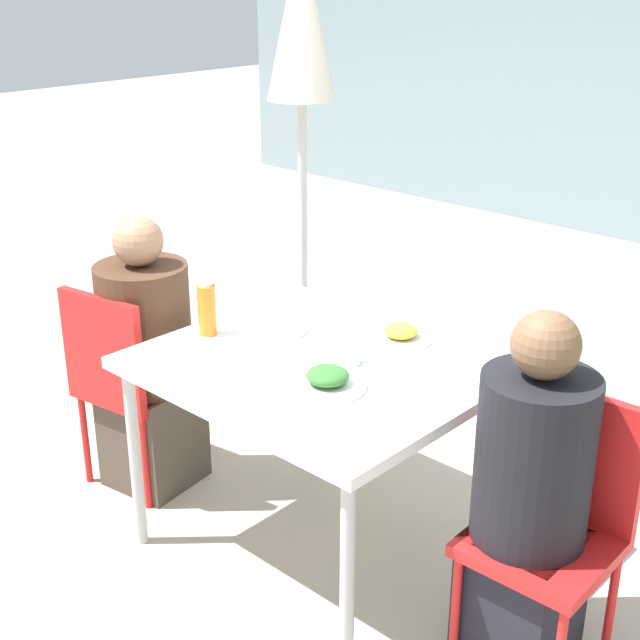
{
  "coord_description": "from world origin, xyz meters",
  "views": [
    {
      "loc": [
        1.88,
        -2.01,
        2.03
      ],
      "look_at": [
        0.0,
        0.0,
        0.91
      ],
      "focal_mm": 50.0,
      "sensor_mm": 36.0,
      "label": 1
    }
  ],
  "objects_px": {
    "person_left": "(148,364)",
    "salad_bowl": "(287,325)",
    "chair_left": "(125,374)",
    "bottle": "(207,309)",
    "person_right": "(529,506)",
    "chair_right": "(556,512)",
    "drinking_cup": "(351,350)",
    "closed_umbrella": "(302,51)"
  },
  "relations": [
    {
      "from": "person_left",
      "to": "salad_bowl",
      "type": "bearing_deg",
      "value": 13.38
    },
    {
      "from": "chair_left",
      "to": "bottle",
      "type": "bearing_deg",
      "value": 6.33
    },
    {
      "from": "chair_left",
      "to": "person_right",
      "type": "height_order",
      "value": "person_right"
    },
    {
      "from": "person_left",
      "to": "chair_right",
      "type": "bearing_deg",
      "value": -1.15
    },
    {
      "from": "chair_right",
      "to": "drinking_cup",
      "type": "xyz_separation_m",
      "value": [
        -0.78,
        -0.05,
        0.31
      ]
    },
    {
      "from": "chair_left",
      "to": "person_left",
      "type": "xyz_separation_m",
      "value": [
        0.04,
        0.09,
        0.03
      ]
    },
    {
      "from": "chair_left",
      "to": "person_left",
      "type": "relative_size",
      "value": 0.76
    },
    {
      "from": "person_right",
      "to": "bottle",
      "type": "relative_size",
      "value": 5.62
    },
    {
      "from": "salad_bowl",
      "to": "chair_left",
      "type": "bearing_deg",
      "value": -152.14
    },
    {
      "from": "person_left",
      "to": "chair_right",
      "type": "relative_size",
      "value": 1.32
    },
    {
      "from": "bottle",
      "to": "salad_bowl",
      "type": "bearing_deg",
      "value": 46.26
    },
    {
      "from": "chair_left",
      "to": "salad_bowl",
      "type": "distance_m",
      "value": 0.73
    },
    {
      "from": "person_left",
      "to": "drinking_cup",
      "type": "bearing_deg",
      "value": 2.44
    },
    {
      "from": "person_right",
      "to": "salad_bowl",
      "type": "relative_size",
      "value": 8.01
    },
    {
      "from": "closed_umbrella",
      "to": "drinking_cup",
      "type": "distance_m",
      "value": 1.8
    },
    {
      "from": "chair_left",
      "to": "closed_umbrella",
      "type": "relative_size",
      "value": 0.4
    },
    {
      "from": "person_left",
      "to": "chair_right",
      "type": "height_order",
      "value": "person_left"
    },
    {
      "from": "person_right",
      "to": "salad_bowl",
      "type": "bearing_deg",
      "value": -5.7
    },
    {
      "from": "chair_right",
      "to": "bottle",
      "type": "distance_m",
      "value": 1.39
    },
    {
      "from": "person_left",
      "to": "closed_umbrella",
      "type": "distance_m",
      "value": 1.67
    },
    {
      "from": "person_left",
      "to": "person_right",
      "type": "bearing_deg",
      "value": -3.74
    },
    {
      "from": "person_left",
      "to": "bottle",
      "type": "height_order",
      "value": "person_left"
    },
    {
      "from": "person_left",
      "to": "salad_bowl",
      "type": "height_order",
      "value": "person_left"
    },
    {
      "from": "person_left",
      "to": "person_right",
      "type": "distance_m",
      "value": 1.65
    },
    {
      "from": "chair_left",
      "to": "chair_right",
      "type": "bearing_deg",
      "value": 1.51
    },
    {
      "from": "drinking_cup",
      "to": "person_left",
      "type": "bearing_deg",
      "value": -168.72
    },
    {
      "from": "chair_left",
      "to": "person_left",
      "type": "bearing_deg",
      "value": 58.08
    },
    {
      "from": "person_left",
      "to": "closed_umbrella",
      "type": "height_order",
      "value": "closed_umbrella"
    },
    {
      "from": "person_left",
      "to": "drinking_cup",
      "type": "distance_m",
      "value": 0.97
    },
    {
      "from": "chair_right",
      "to": "person_right",
      "type": "distance_m",
      "value": 0.1
    },
    {
      "from": "person_right",
      "to": "closed_umbrella",
      "type": "xyz_separation_m",
      "value": [
        -1.95,
        1.07,
        1.09
      ]
    },
    {
      "from": "chair_left",
      "to": "drinking_cup",
      "type": "bearing_deg",
      "value": 6.99
    },
    {
      "from": "closed_umbrella",
      "to": "salad_bowl",
      "type": "xyz_separation_m",
      "value": [
        0.87,
        -0.99,
        -0.84
      ]
    },
    {
      "from": "closed_umbrella",
      "to": "salad_bowl",
      "type": "distance_m",
      "value": 1.56
    },
    {
      "from": "chair_left",
      "to": "closed_umbrella",
      "type": "height_order",
      "value": "closed_umbrella"
    },
    {
      "from": "bottle",
      "to": "drinking_cup",
      "type": "relative_size",
      "value": 2.05
    },
    {
      "from": "chair_right",
      "to": "person_left",
      "type": "bearing_deg",
      "value": 6.37
    },
    {
      "from": "person_left",
      "to": "bottle",
      "type": "xyz_separation_m",
      "value": [
        0.36,
        0.02,
        0.33
      ]
    },
    {
      "from": "chair_right",
      "to": "person_right",
      "type": "xyz_separation_m",
      "value": [
        -0.05,
        -0.08,
        0.04
      ]
    },
    {
      "from": "person_right",
      "to": "chair_left",
      "type": "bearing_deg",
      "value": 6.61
    },
    {
      "from": "chair_left",
      "to": "bottle",
      "type": "height_order",
      "value": "bottle"
    },
    {
      "from": "chair_right",
      "to": "salad_bowl",
      "type": "relative_size",
      "value": 5.98
    }
  ]
}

